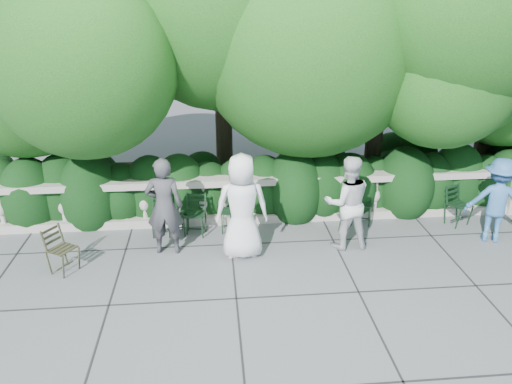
{
  "coord_description": "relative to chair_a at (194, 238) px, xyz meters",
  "views": [
    {
      "loc": [
        -0.8,
        -7.7,
        4.64
      ],
      "look_at": [
        0.0,
        1.0,
        1.0
      ],
      "focal_mm": 35.0,
      "sensor_mm": 36.0,
      "label": 1
    }
  ],
  "objects": [
    {
      "name": "tree_canopy",
      "position": [
        1.91,
        2.04,
        3.96
      ],
      "size": [
        15.04,
        6.52,
        6.78
      ],
      "color": "#3F3023",
      "rests_on": "ground"
    },
    {
      "name": "chair_f",
      "position": [
        5.51,
        -0.03,
        0.0
      ],
      "size": [
        0.6,
        0.62,
        0.84
      ],
      "primitive_type": null,
      "rotation": [
        0.0,
        0.0,
        0.43
      ],
      "color": "black",
      "rests_on": "ground"
    },
    {
      "name": "chair_c",
      "position": [
        -0.31,
        0.07,
        0.0
      ],
      "size": [
        0.58,
        0.6,
        0.84
      ],
      "primitive_type": null,
      "rotation": [
        0.0,
        0.0,
        0.36
      ],
      "color": "black",
      "rests_on": "ground"
    },
    {
      "name": "chair_b",
      "position": [
        -0.61,
        0.04,
        0.0
      ],
      "size": [
        0.45,
        0.48,
        0.84
      ],
      "primitive_type": null,
      "rotation": [
        0.0,
        0.0,
        -0.01
      ],
      "color": "black",
      "rests_on": "ground"
    },
    {
      "name": "shrub_hedge",
      "position": [
        1.22,
        1.84,
        0.0
      ],
      "size": [
        15.0,
        2.6,
        1.7
      ],
      "primitive_type": null,
      "color": "black",
      "rests_on": "ground"
    },
    {
      "name": "ground",
      "position": [
        1.22,
        -1.16,
        0.0
      ],
      "size": [
        90.0,
        90.0,
        0.0
      ],
      "primitive_type": "plane",
      "color": "#5A5C62",
      "rests_on": "ground"
    },
    {
      "name": "person_casual_man",
      "position": [
        2.88,
        -0.6,
        0.91
      ],
      "size": [
        0.88,
        0.69,
        1.81
      ],
      "primitive_type": "imported",
      "rotation": [
        0.0,
        0.0,
        3.14
      ],
      "color": "silver",
      "rests_on": "ground"
    },
    {
      "name": "chair_a",
      "position": [
        0.0,
        0.0,
        0.0
      ],
      "size": [
        0.53,
        0.56,
        0.84
      ],
      "primitive_type": null,
      "rotation": [
        0.0,
        0.0,
        -0.2
      ],
      "color": "black",
      "rests_on": "ground"
    },
    {
      "name": "person_older_blue",
      "position": [
        5.79,
        -0.6,
        0.84
      ],
      "size": [
        1.23,
        0.98,
        1.67
      ],
      "primitive_type": "imported",
      "rotation": [
        0.0,
        0.0,
        2.76
      ],
      "color": "#35659F",
      "rests_on": "ground"
    },
    {
      "name": "person_woman_grey",
      "position": [
        -0.48,
        -0.5,
        0.92
      ],
      "size": [
        0.69,
        0.47,
        1.85
      ],
      "primitive_type": "imported",
      "rotation": [
        0.0,
        0.0,
        3.1
      ],
      "color": "#3C3C40",
      "rests_on": "ground"
    },
    {
      "name": "chair_d",
      "position": [
        0.75,
        0.07,
        0.0
      ],
      "size": [
        0.5,
        0.53,
        0.84
      ],
      "primitive_type": null,
      "rotation": [
        0.0,
        0.0,
        -0.13
      ],
      "color": "black",
      "rests_on": "ground"
    },
    {
      "name": "balustrade",
      "position": [
        1.22,
        0.64,
        0.49
      ],
      "size": [
        12.0,
        0.44,
        1.0
      ],
      "color": "#9E998E",
      "rests_on": "ground"
    },
    {
      "name": "chair_e",
      "position": [
        3.42,
        0.19,
        0.0
      ],
      "size": [
        0.56,
        0.59,
        0.84
      ],
      "primitive_type": null,
      "rotation": [
        0.0,
        0.0,
        -0.29
      ],
      "color": "black",
      "rests_on": "ground"
    },
    {
      "name": "chair_weathered",
      "position": [
        -2.09,
        -1.14,
        0.0
      ],
      "size": [
        0.64,
        0.63,
        0.84
      ],
      "primitive_type": null,
      "rotation": [
        0.0,
        0.0,
        1.01
      ],
      "color": "black",
      "rests_on": "ground"
    },
    {
      "name": "person_businessman",
      "position": [
        0.91,
        -0.76,
        0.98
      ],
      "size": [
        0.97,
        0.64,
        1.95
      ],
      "primitive_type": "imported",
      "rotation": [
        0.0,
        0.0,
        3.12
      ],
      "color": "white",
      "rests_on": "ground"
    }
  ]
}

